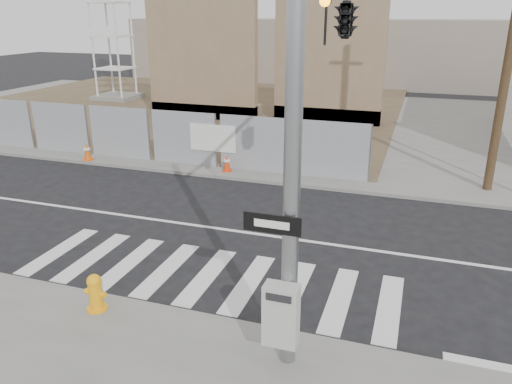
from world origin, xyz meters
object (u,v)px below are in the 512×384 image
(traffic_cone_b, at_px, (87,152))
(traffic_cone_c, at_px, (180,151))
(signal_pole, at_px, (331,59))
(fire_hydrant, at_px, (95,292))
(traffic_cone_d, at_px, (227,163))

(traffic_cone_b, xyz_separation_m, traffic_cone_c, (3.41, 1.23, 0.01))
(signal_pole, bearing_deg, traffic_cone_b, 149.23)
(signal_pole, xyz_separation_m, traffic_cone_c, (-7.11, 7.49, -4.32))
(signal_pole, height_order, fire_hydrant, signal_pole)
(fire_hydrant, height_order, traffic_cone_b, fire_hydrant)
(fire_hydrant, distance_m, traffic_cone_b, 10.98)
(signal_pole, relative_size, traffic_cone_c, 10.09)
(traffic_cone_b, bearing_deg, fire_hydrant, -53.01)
(fire_hydrant, bearing_deg, traffic_cone_d, 105.73)
(signal_pole, relative_size, traffic_cone_b, 10.24)
(signal_pole, distance_m, traffic_cone_d, 9.29)
(fire_hydrant, relative_size, traffic_cone_c, 1.10)
(fire_hydrant, bearing_deg, signal_pole, 42.74)
(signal_pole, relative_size, traffic_cone_d, 11.34)
(signal_pole, distance_m, fire_hydrant, 6.32)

